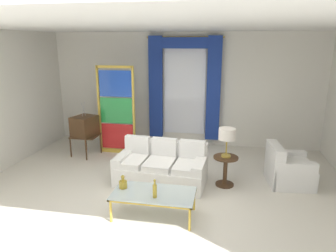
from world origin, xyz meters
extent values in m
plane|color=silver|center=(0.00, 0.00, 0.00)|extent=(16.00, 16.00, 0.00)
cube|color=white|center=(0.00, 3.06, 1.50)|extent=(8.00, 0.12, 3.00)
cube|color=white|center=(-3.66, 0.60, 1.50)|extent=(0.12, 7.00, 3.00)
cube|color=white|center=(0.00, 0.80, 3.02)|extent=(8.00, 7.60, 0.04)
cube|color=white|center=(0.03, 2.98, 1.55)|extent=(1.10, 0.02, 2.50)
cylinder|color=gold|center=(0.03, 2.90, 2.86)|extent=(2.00, 0.04, 0.04)
cube|color=navy|center=(-0.74, 2.88, 1.55)|extent=(0.36, 0.12, 2.70)
cube|color=navy|center=(0.80, 2.88, 1.55)|extent=(0.36, 0.12, 2.70)
cube|color=navy|center=(0.03, 2.88, 2.72)|extent=(1.80, 0.10, 0.28)
cube|color=white|center=(-0.06, 0.38, 0.19)|extent=(1.80, 1.02, 0.38)
cube|color=white|center=(-0.04, 0.75, 0.39)|extent=(1.75, 0.32, 0.78)
cube|color=white|center=(0.71, 0.32, 0.28)|extent=(0.26, 0.87, 0.56)
cube|color=white|center=(-0.84, 0.43, 0.28)|extent=(0.26, 0.87, 0.56)
cube|color=white|center=(0.51, 0.29, 0.44)|extent=(0.58, 0.77, 0.12)
cube|color=white|center=(0.53, 0.61, 0.66)|extent=(0.52, 0.18, 0.40)
cube|color=white|center=(-0.07, 0.33, 0.44)|extent=(0.58, 0.77, 0.12)
cube|color=white|center=(-0.05, 0.65, 0.66)|extent=(0.52, 0.18, 0.40)
cube|color=white|center=(-0.65, 0.37, 0.44)|extent=(0.58, 0.77, 0.12)
cube|color=white|center=(-0.62, 0.69, 0.66)|extent=(0.52, 0.18, 0.40)
cube|color=silver|center=(0.08, -0.83, 0.40)|extent=(1.32, 0.69, 0.02)
cube|color=gold|center=(0.08, -0.50, 0.38)|extent=(1.32, 0.04, 0.03)
cube|color=gold|center=(0.08, -1.15, 0.38)|extent=(1.32, 0.04, 0.03)
cube|color=gold|center=(-0.56, -0.83, 0.38)|extent=(0.04, 0.69, 0.03)
cube|color=gold|center=(0.72, -0.83, 0.38)|extent=(0.04, 0.69, 0.03)
cylinder|color=gold|center=(-0.54, -0.52, 0.19)|extent=(0.04, 0.04, 0.38)
cylinder|color=gold|center=(0.70, -0.52, 0.19)|extent=(0.04, 0.04, 0.38)
cylinder|color=gold|center=(-0.54, -1.13, 0.19)|extent=(0.04, 0.04, 0.38)
cylinder|color=gold|center=(0.70, -1.13, 0.19)|extent=(0.04, 0.04, 0.38)
cylinder|color=gold|center=(-0.45, -0.75, 0.47)|extent=(0.13, 0.13, 0.12)
cylinder|color=gold|center=(-0.45, -0.75, 0.55)|extent=(0.05, 0.05, 0.05)
sphere|color=gold|center=(-0.45, -0.75, 0.60)|extent=(0.06, 0.06, 0.06)
cylinder|color=gold|center=(0.13, -0.97, 0.51)|extent=(0.07, 0.07, 0.21)
cylinder|color=gold|center=(0.13, -0.97, 0.65)|extent=(0.03, 0.03, 0.06)
sphere|color=gold|center=(0.13, -0.97, 0.69)|extent=(0.04, 0.04, 0.04)
cube|color=#472D19|center=(-2.24, 1.59, 0.50)|extent=(0.62, 0.54, 0.03)
cylinder|color=#472D19|center=(-2.54, 1.38, 0.25)|extent=(0.04, 0.04, 0.50)
cylinder|color=#472D19|center=(-2.40, 1.92, 0.25)|extent=(0.04, 0.04, 0.50)
cylinder|color=#472D19|center=(-2.08, 1.26, 0.25)|extent=(0.04, 0.04, 0.50)
cylinder|color=#472D19|center=(-1.93, 1.80, 0.25)|extent=(0.04, 0.04, 0.50)
cube|color=#472D19|center=(-2.24, 1.59, 0.76)|extent=(0.61, 0.66, 0.48)
cube|color=black|center=(-2.46, 1.65, 0.78)|extent=(0.11, 0.38, 0.30)
cylinder|color=gold|center=(-2.49, 1.58, 0.59)|extent=(0.02, 0.04, 0.04)
cylinder|color=gold|center=(-2.45, 1.73, 0.59)|extent=(0.02, 0.04, 0.04)
cylinder|color=silver|center=(-2.24, 1.59, 1.18)|extent=(0.04, 0.13, 0.34)
cylinder|color=silver|center=(-2.24, 1.59, 1.18)|extent=(0.04, 0.13, 0.34)
cube|color=white|center=(2.46, 0.84, 0.20)|extent=(0.88, 0.88, 0.40)
cube|color=white|center=(2.46, 0.84, 0.45)|extent=(0.76, 0.76, 0.10)
cube|color=white|center=(2.14, 0.80, 0.40)|extent=(0.28, 0.82, 0.80)
cube|color=white|center=(2.43, 1.15, 0.29)|extent=(0.75, 0.26, 0.58)
cube|color=white|center=(2.50, 0.52, 0.29)|extent=(0.75, 0.26, 0.58)
cube|color=gold|center=(-1.97, 1.91, 1.10)|extent=(0.05, 0.05, 2.20)
cube|color=gold|center=(-1.07, 1.91, 1.10)|extent=(0.05, 0.05, 2.20)
cube|color=gold|center=(-1.52, 1.91, 2.17)|extent=(0.90, 0.05, 0.06)
cube|color=gold|center=(-1.52, 1.91, 0.05)|extent=(0.90, 0.05, 0.10)
cube|color=red|center=(-1.52, 1.91, 0.43)|extent=(0.82, 0.02, 0.64)
cube|color=#238E3D|center=(-1.52, 1.91, 1.10)|extent=(0.82, 0.02, 0.64)
cube|color=#1E47B7|center=(-1.52, 1.91, 1.77)|extent=(0.82, 0.02, 0.64)
cylinder|color=beige|center=(-0.98, 1.64, 0.03)|extent=(0.16, 0.16, 0.06)
ellipsoid|color=navy|center=(-0.98, 1.64, 0.14)|extent=(0.18, 0.32, 0.20)
sphere|color=navy|center=(-0.98, 1.78, 0.25)|extent=(0.09, 0.09, 0.09)
cone|color=gold|center=(-0.98, 1.84, 0.25)|extent=(0.02, 0.04, 0.02)
cone|color=#268A56|center=(-0.98, 1.46, 0.24)|extent=(0.44, 0.40, 0.50)
cylinder|color=#472D19|center=(1.19, 0.53, 0.58)|extent=(0.48, 0.48, 0.03)
cylinder|color=#472D19|center=(1.19, 0.53, 0.29)|extent=(0.08, 0.08, 0.55)
cylinder|color=#472D19|center=(1.19, 0.53, 0.01)|extent=(0.36, 0.36, 0.03)
cylinder|color=#B29338|center=(1.19, 0.53, 0.61)|extent=(0.18, 0.18, 0.04)
cylinder|color=#B29338|center=(1.19, 0.53, 0.81)|extent=(0.03, 0.03, 0.36)
cylinder|color=silver|center=(1.19, 0.53, 1.05)|extent=(0.32, 0.32, 0.22)
camera|label=1|loc=(1.15, -5.18, 2.73)|focal=33.01mm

